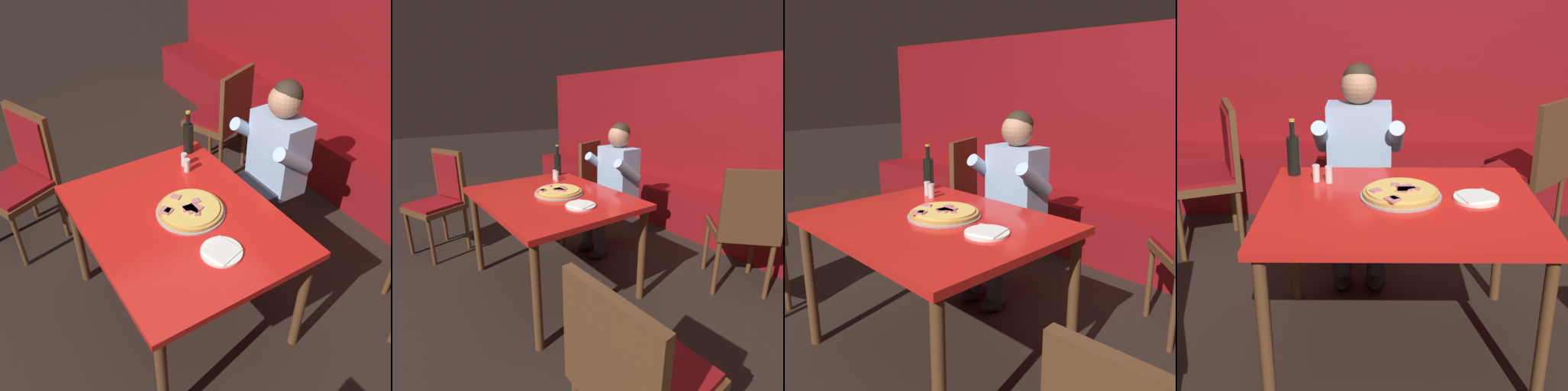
% 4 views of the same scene
% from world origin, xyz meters
% --- Properties ---
extents(ground_plane, '(24.00, 24.00, 0.00)m').
position_xyz_m(ground_plane, '(0.00, 0.00, 0.00)').
color(ground_plane, black).
extents(booth_wall_panel, '(6.80, 0.16, 1.90)m').
position_xyz_m(booth_wall_panel, '(0.00, 2.18, 0.95)').
color(booth_wall_panel, maroon).
rests_on(booth_wall_panel, ground_plane).
extents(booth_bench, '(6.46, 0.48, 0.46)m').
position_xyz_m(booth_bench, '(0.00, 1.86, 0.23)').
color(booth_bench, maroon).
rests_on(booth_bench, ground_plane).
extents(main_dining_table, '(1.26, 0.99, 0.78)m').
position_xyz_m(main_dining_table, '(0.00, 0.00, 0.69)').
color(main_dining_table, brown).
rests_on(main_dining_table, ground_plane).
extents(pizza, '(0.38, 0.38, 0.05)m').
position_xyz_m(pizza, '(0.00, 0.07, 0.79)').
color(pizza, '#9E9EA3').
rests_on(pizza, main_dining_table).
extents(plate_white_paper, '(0.21, 0.21, 0.02)m').
position_xyz_m(plate_white_paper, '(0.34, 0.04, 0.78)').
color(plate_white_paper, white).
rests_on(plate_white_paper, main_dining_table).
extents(beer_bottle, '(0.07, 0.07, 0.29)m').
position_xyz_m(beer_bottle, '(-0.54, 0.38, 0.89)').
color(beer_bottle, black).
rests_on(beer_bottle, main_dining_table).
extents(shaker_black_pepper, '(0.04, 0.04, 0.09)m').
position_xyz_m(shaker_black_pepper, '(-0.42, 0.27, 0.81)').
color(shaker_black_pepper, silver).
rests_on(shaker_black_pepper, main_dining_table).
extents(shaker_oregano, '(0.04, 0.04, 0.09)m').
position_xyz_m(shaker_oregano, '(-0.35, 0.26, 0.81)').
color(shaker_oregano, silver).
rests_on(shaker_oregano, main_dining_table).
extents(diner_seated_blue_shirt, '(0.53, 0.53, 1.27)m').
position_xyz_m(diner_seated_blue_shirt, '(-0.22, 0.79, 0.71)').
color(diner_seated_blue_shirt, black).
rests_on(diner_seated_blue_shirt, ground_plane).
extents(dining_chair_near_right, '(0.57, 0.57, 0.98)m').
position_xyz_m(dining_chair_near_right, '(-1.18, 1.12, 0.57)').
color(dining_chair_near_right, brown).
rests_on(dining_chair_near_right, ground_plane).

